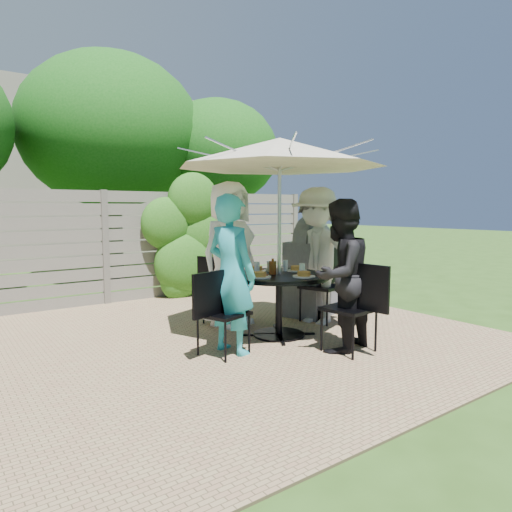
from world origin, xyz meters
TOP-DOWN VIEW (x-y plane):
  - backyard_envelope at (0.09, 10.29)m, footprint 60.00×60.00m
  - patio_table at (1.08, -0.11)m, footprint 1.41×1.41m
  - umbrella at (1.08, -0.11)m, footprint 2.95×2.95m
  - chair_back at (0.86, 0.83)m, footprint 0.56×0.69m
  - person_back at (0.89, 0.70)m, footprint 1.05×0.81m
  - chair_left at (0.14, -0.33)m, footprint 0.71×0.55m
  - person_left at (0.27, -0.30)m, footprint 0.54×0.70m
  - chair_front at (1.30, -1.05)m, footprint 0.53×0.74m
  - person_front at (1.27, -0.92)m, footprint 0.93×0.80m
  - chair_right at (2.02, 0.11)m, footprint 0.77×0.59m
  - person_right at (1.89, 0.08)m, footprint 0.94×1.31m
  - plate_back at (1.00, 0.24)m, footprint 0.26×0.26m
  - plate_left at (0.73, -0.19)m, footprint 0.26×0.26m
  - plate_front at (1.16, -0.46)m, footprint 0.26×0.26m
  - plate_right at (1.43, -0.03)m, footprint 0.26×0.26m
  - glass_back at (0.92, 0.12)m, footprint 0.07×0.07m
  - glass_front at (1.24, -0.34)m, footprint 0.07×0.07m
  - glass_right at (1.31, 0.05)m, footprint 0.07×0.07m
  - syrup_jug at (1.01, -0.08)m, footprint 0.09×0.09m
  - coffee_cup at (1.13, 0.13)m, footprint 0.08×0.08m
  - bbq_grill at (2.13, 0.45)m, footprint 0.84×0.74m

SIDE VIEW (x-z plane):
  - chair_back at x=0.86m, z-range -0.18..0.72m
  - chair_left at x=0.14m, z-range -0.18..0.74m
  - chair_front at x=1.30m, z-range -0.20..0.79m
  - chair_right at x=2.02m, z-range -0.20..0.80m
  - patio_table at x=1.08m, z-range 0.15..0.92m
  - bbq_grill at x=2.13m, z-range -0.06..1.38m
  - plate_back at x=1.00m, z-range 0.76..0.83m
  - plate_left at x=0.73m, z-range 0.76..0.83m
  - plate_front at x=1.16m, z-range 0.76..0.83m
  - plate_right at x=1.43m, z-range 0.76..0.83m
  - person_front at x=1.27m, z-range 0.00..1.66m
  - coffee_cup at x=1.13m, z-range 0.77..0.89m
  - glass_back at x=0.92m, z-range 0.77..0.91m
  - glass_front at x=1.24m, z-range 0.77..0.91m
  - glass_right at x=1.31m, z-range 0.77..0.91m
  - syrup_jug at x=1.01m, z-range 0.77..0.93m
  - person_left at x=0.27m, z-range 0.00..1.71m
  - person_right at x=1.89m, z-range 0.00..1.83m
  - person_back at x=0.89m, z-range 0.00..1.91m
  - umbrella at x=1.08m, z-range 1.01..3.39m
  - backyard_envelope at x=0.09m, z-range 0.11..5.11m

